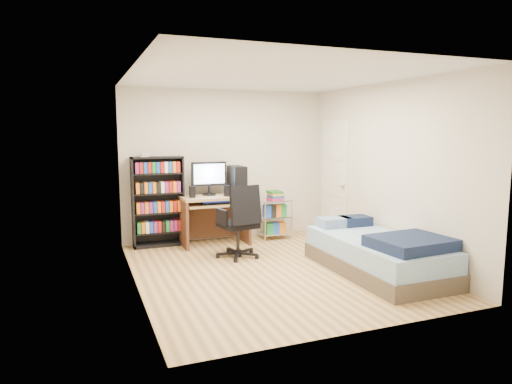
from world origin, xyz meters
name	(u,v)px	position (x,y,z in m)	size (l,w,h in m)	color
room	(274,176)	(0.00, 0.00, 1.25)	(3.58, 4.08, 2.58)	tan
media_shelf	(158,201)	(-1.19, 1.84, 0.73)	(0.80, 0.27, 1.48)	black
computer_desk	(220,200)	(-0.22, 1.67, 0.72)	(1.06, 0.61, 1.33)	tan
office_chair	(239,234)	(-0.21, 0.74, 0.34)	(0.74, 0.74, 1.07)	black
wire_cart	(275,207)	(0.74, 1.65, 0.54)	(0.52, 0.38, 0.82)	silver
bed	(378,253)	(1.22, -0.59, 0.26)	(1.03, 2.06, 0.59)	#50463B
door	(335,180)	(1.72, 1.35, 1.00)	(0.12, 0.80, 2.00)	silver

